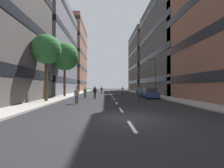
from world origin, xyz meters
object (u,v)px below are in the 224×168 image
skater_3 (123,91)px  skater_6 (102,89)px  skater_4 (95,89)px  skater_5 (95,92)px  street_tree_mid (65,57)px  skater_0 (77,94)px  skater_1 (85,92)px  street_tree_near (46,50)px  parked_car_near (150,94)px  skater_7 (139,93)px  streetlamp_right (153,73)px  skater_2 (137,91)px

skater_3 → skater_6: bearing=113.5°
skater_4 → skater_5: size_ratio=1.00×
skater_6 → street_tree_mid: bearing=-117.1°
skater_0 → skater_1: same height
skater_4 → skater_6: (1.80, -4.10, 0.00)m
street_tree_near → skater_6: size_ratio=4.26×
skater_0 → skater_5: (1.45, 6.92, -0.03)m
skater_0 → skater_3: 13.98m
skater_4 → skater_6: same height
street_tree_mid → parked_car_near: bearing=-13.9°
skater_5 → skater_7: bearing=-35.0°
skater_7 → streetlamp_right: bearing=63.2°
street_tree_mid → skater_3: size_ratio=4.98×
street_tree_mid → skater_0: size_ratio=4.98×
street_tree_near → skater_3: (9.91, 10.63, -5.00)m
street_tree_mid → street_tree_near: bearing=-90.0°
skater_1 → skater_5: same height
skater_1 → skater_7: bearing=-34.0°
skater_1 → skater_3: size_ratio=1.00×
skater_2 → skater_5: bearing=-150.9°
skater_2 → street_tree_mid: bearing=-178.2°
skater_3 → street_tree_mid: bearing=-167.5°
parked_car_near → skater_3: (-3.42, 5.50, 0.29)m
skater_0 → skater_6: 21.97m
street_tree_near → street_tree_mid: (0.00, 8.44, 0.69)m
streetlamp_right → skater_3: size_ratio=3.65×
streetlamp_right → skater_6: 14.36m
skater_3 → skater_5: size_ratio=1.00×
skater_2 → skater_4: same height
skater_0 → skater_3: size_ratio=1.00×
skater_0 → skater_1: 7.80m
streetlamp_right → skater_1: bearing=-162.6°
skater_6 → skater_5: bearing=-92.5°
parked_car_near → street_tree_near: bearing=-159.0°
skater_0 → skater_7: (7.15, 2.92, 0.00)m
street_tree_mid → skater_7: 14.38m
parked_car_near → skater_7: (-2.41, -4.14, 0.32)m
parked_car_near → street_tree_mid: 14.98m
street_tree_mid → skater_5: (5.22, -3.45, -5.69)m
street_tree_near → street_tree_mid: bearing=90.0°
skater_1 → skater_3: (6.22, 4.76, 0.00)m
parked_car_near → skater_5: (-8.11, -0.15, 0.29)m
skater_3 → skater_7: 9.70m
skater_1 → skater_3: 7.83m
skater_3 → skater_4: 14.62m
street_tree_mid → skater_7: (10.93, -7.45, -5.66)m
parked_car_near → street_tree_mid: bearing=166.1°
skater_3 → skater_4: size_ratio=1.00×
skater_0 → skater_4: bearing=89.3°
street_tree_mid → streetlamp_right: street_tree_mid is taller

